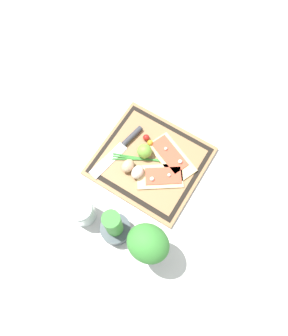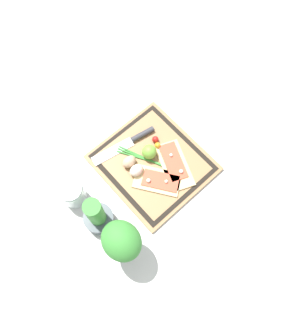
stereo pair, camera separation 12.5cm
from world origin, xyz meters
name	(u,v)px [view 2 (the right image)]	position (x,y,z in m)	size (l,w,h in m)	color
ground_plane	(153,164)	(0.00, 0.00, 0.00)	(6.00, 6.00, 0.00)	silver
cutting_board	(153,163)	(0.00, 0.00, 0.01)	(0.40, 0.38, 0.02)	#997047
pizza_slice_near	(174,164)	(-0.06, -0.05, 0.02)	(0.22, 0.17, 0.02)	#DBBC7F
pizza_slice_far	(158,180)	(-0.07, 0.04, 0.02)	(0.20, 0.18, 0.02)	#DBBC7F
knife	(134,139)	(0.12, -0.01, 0.02)	(0.08, 0.28, 0.02)	silver
egg_brown	(129,162)	(0.06, 0.07, 0.04)	(0.04, 0.06, 0.04)	tan
egg_pink	(136,170)	(0.01, 0.08, 0.04)	(0.04, 0.06, 0.04)	beige
lime	(149,152)	(0.03, -0.01, 0.04)	(0.06, 0.06, 0.06)	#70A838
cherry_tomato_red	(155,139)	(0.06, -0.07, 0.03)	(0.03, 0.03, 0.03)	red
cherry_tomato_yellow	(158,145)	(0.04, -0.06, 0.03)	(0.02, 0.02, 0.02)	gold
scallion_bunch	(152,162)	(0.00, 0.00, 0.02)	(0.28, 0.16, 0.01)	#388433
herb_pot	(97,216)	(-0.04, 0.30, 0.07)	(0.11, 0.11, 0.21)	#3D474C
sauce_jar	(73,194)	(0.10, 0.31, 0.05)	(0.09, 0.09, 0.11)	silver
herb_glass	(122,242)	(-0.17, 0.29, 0.12)	(0.14, 0.12, 0.21)	silver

